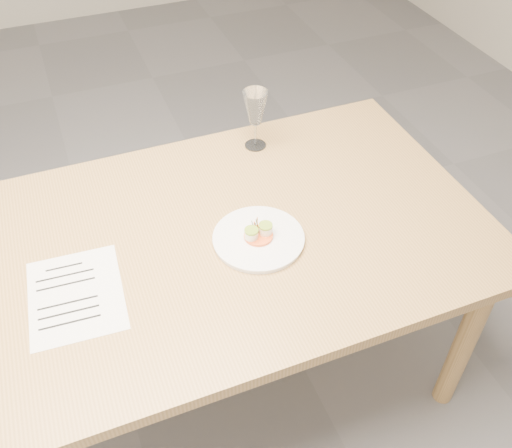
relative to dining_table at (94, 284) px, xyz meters
name	(u,v)px	position (x,y,z in m)	size (l,w,h in m)	color
ground	(130,403)	(0.00, 0.00, -0.68)	(7.00, 7.00, 0.00)	slate
dining_table	(94,284)	(0.00, 0.00, 0.00)	(2.40, 1.00, 0.75)	#AE854C
dinner_plate	(259,238)	(0.48, -0.07, 0.08)	(0.27, 0.27, 0.07)	white
recipe_sheet	(76,295)	(-0.05, -0.08, 0.07)	(0.27, 0.33, 0.00)	white
wine_glass_2	(255,109)	(0.65, 0.37, 0.22)	(0.09, 0.09, 0.22)	white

